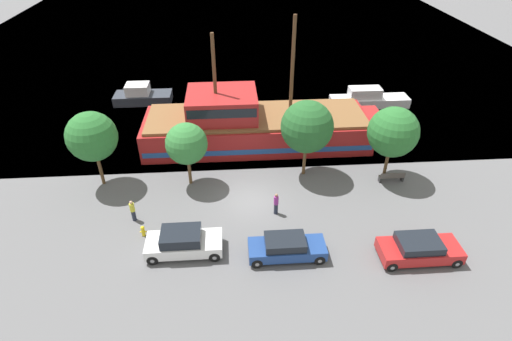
{
  "coord_description": "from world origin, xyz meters",
  "views": [
    {
      "loc": [
        -1.24,
        -22.16,
        17.69
      ],
      "look_at": [
        0.48,
        2.0,
        1.2
      ],
      "focal_mm": 28.0,
      "sensor_mm": 36.0,
      "label": 1
    }
  ],
  "objects_px": {
    "moored_boat_dockside": "(142,96)",
    "bench_promenade_east": "(392,177)",
    "pedestrian_walking_far": "(276,204)",
    "parked_car_curb_rear": "(419,249)",
    "pedestrian_walking_near": "(133,211)",
    "pirate_ship": "(253,125)",
    "moored_boat_outer": "(368,99)",
    "fire_hydrant": "(143,231)",
    "parked_car_curb_front": "(183,242)",
    "parked_car_curb_mid": "(286,247)"
  },
  "relations": [
    {
      "from": "moored_boat_dockside",
      "to": "moored_boat_outer",
      "type": "xyz_separation_m",
      "value": [
        23.31,
        -2.51,
        -0.02
      ]
    },
    {
      "from": "parked_car_curb_front",
      "to": "parked_car_curb_rear",
      "type": "xyz_separation_m",
      "value": [
        13.85,
        -1.47,
        -0.06
      ]
    },
    {
      "from": "moored_boat_dockside",
      "to": "pedestrian_walking_far",
      "type": "bearing_deg",
      "value": -57.67
    },
    {
      "from": "pedestrian_walking_far",
      "to": "bench_promenade_east",
      "type": "bearing_deg",
      "value": 18.44
    },
    {
      "from": "moored_boat_outer",
      "to": "fire_hydrant",
      "type": "height_order",
      "value": "moored_boat_outer"
    },
    {
      "from": "parked_car_curb_rear",
      "to": "moored_boat_dockside",
      "type": "bearing_deg",
      "value": 130.21
    },
    {
      "from": "moored_boat_dockside",
      "to": "bench_promenade_east",
      "type": "bearing_deg",
      "value": -36.94
    },
    {
      "from": "bench_promenade_east",
      "to": "pedestrian_walking_far",
      "type": "relative_size",
      "value": 1.14
    },
    {
      "from": "moored_boat_dockside",
      "to": "bench_promenade_east",
      "type": "relative_size",
      "value": 3.11
    },
    {
      "from": "parked_car_curb_front",
      "to": "pedestrian_walking_far",
      "type": "xyz_separation_m",
      "value": [
        5.92,
        3.17,
        0.05
      ]
    },
    {
      "from": "bench_promenade_east",
      "to": "moored_boat_outer",
      "type": "bearing_deg",
      "value": 80.37
    },
    {
      "from": "bench_promenade_east",
      "to": "pedestrian_walking_far",
      "type": "distance_m",
      "value": 9.61
    },
    {
      "from": "parked_car_curb_front",
      "to": "parked_car_curb_mid",
      "type": "xyz_separation_m",
      "value": [
        6.09,
        -0.78,
        -0.08
      ]
    },
    {
      "from": "moored_boat_dockside",
      "to": "pedestrian_walking_far",
      "type": "height_order",
      "value": "moored_boat_dockside"
    },
    {
      "from": "parked_car_curb_front",
      "to": "fire_hydrant",
      "type": "height_order",
      "value": "parked_car_curb_front"
    },
    {
      "from": "bench_promenade_east",
      "to": "pedestrian_walking_far",
      "type": "height_order",
      "value": "pedestrian_walking_far"
    },
    {
      "from": "parked_car_curb_front",
      "to": "parked_car_curb_rear",
      "type": "relative_size",
      "value": 0.96
    },
    {
      "from": "moored_boat_dockside",
      "to": "parked_car_curb_rear",
      "type": "xyz_separation_m",
      "value": [
        19.87,
        -23.51,
        -0.02
      ]
    },
    {
      "from": "parked_car_curb_front",
      "to": "pedestrian_walking_near",
      "type": "xyz_separation_m",
      "value": [
        -3.54,
        3.16,
        0.02
      ]
    },
    {
      "from": "moored_boat_outer",
      "to": "fire_hydrant",
      "type": "xyz_separation_m",
      "value": [
        -19.98,
        -17.92,
        -0.31
      ]
    },
    {
      "from": "moored_boat_dockside",
      "to": "moored_boat_outer",
      "type": "relative_size",
      "value": 0.73
    },
    {
      "from": "fire_hydrant",
      "to": "pedestrian_walking_near",
      "type": "xyz_separation_m",
      "value": [
        -0.85,
        1.55,
        0.39
      ]
    },
    {
      "from": "parked_car_curb_front",
      "to": "fire_hydrant",
      "type": "bearing_deg",
      "value": 149.09
    },
    {
      "from": "moored_boat_outer",
      "to": "pedestrian_walking_far",
      "type": "xyz_separation_m",
      "value": [
        -11.37,
        -16.36,
        0.11
      ]
    },
    {
      "from": "moored_boat_dockside",
      "to": "pedestrian_walking_near",
      "type": "xyz_separation_m",
      "value": [
        2.48,
        -18.88,
        0.06
      ]
    },
    {
      "from": "fire_hydrant",
      "to": "parked_car_curb_front",
      "type": "bearing_deg",
      "value": -30.91
    },
    {
      "from": "pedestrian_walking_far",
      "to": "fire_hydrant",
      "type": "bearing_deg",
      "value": -169.73
    },
    {
      "from": "moored_boat_dockside",
      "to": "bench_promenade_east",
      "type": "xyz_separation_m",
      "value": [
        21.05,
        -15.83,
        -0.3
      ]
    },
    {
      "from": "parked_car_curb_front",
      "to": "fire_hydrant",
      "type": "relative_size",
      "value": 5.92
    },
    {
      "from": "fire_hydrant",
      "to": "pedestrian_walking_far",
      "type": "bearing_deg",
      "value": 10.27
    },
    {
      "from": "moored_boat_outer",
      "to": "pedestrian_walking_far",
      "type": "relative_size",
      "value": 4.83
    },
    {
      "from": "pirate_ship",
      "to": "pedestrian_walking_far",
      "type": "distance_m",
      "value": 9.77
    },
    {
      "from": "moored_boat_outer",
      "to": "bench_promenade_east",
      "type": "xyz_separation_m",
      "value": [
        -2.26,
        -13.32,
        -0.28
      ]
    },
    {
      "from": "pedestrian_walking_near",
      "to": "fire_hydrant",
      "type": "bearing_deg",
      "value": -61.17
    },
    {
      "from": "pirate_ship",
      "to": "parked_car_curb_rear",
      "type": "bearing_deg",
      "value": -58.24
    },
    {
      "from": "pirate_ship",
      "to": "pedestrian_walking_near",
      "type": "bearing_deg",
      "value": -131.33
    },
    {
      "from": "parked_car_curb_mid",
      "to": "fire_hydrant",
      "type": "xyz_separation_m",
      "value": [
        -8.78,
        2.39,
        -0.3
      ]
    },
    {
      "from": "parked_car_curb_front",
      "to": "pedestrian_walking_far",
      "type": "relative_size",
      "value": 2.74
    },
    {
      "from": "pirate_ship",
      "to": "moored_boat_dockside",
      "type": "distance_m",
      "value": 14.37
    },
    {
      "from": "parked_car_curb_front",
      "to": "moored_boat_dockside",
      "type": "bearing_deg",
      "value": 105.29
    },
    {
      "from": "parked_car_curb_front",
      "to": "parked_car_curb_mid",
      "type": "height_order",
      "value": "parked_car_curb_front"
    },
    {
      "from": "moored_boat_outer",
      "to": "pedestrian_walking_far",
      "type": "distance_m",
      "value": 19.92
    },
    {
      "from": "parked_car_curb_mid",
      "to": "parked_car_curb_front",
      "type": "bearing_deg",
      "value": 172.67
    },
    {
      "from": "pirate_ship",
      "to": "bench_promenade_east",
      "type": "distance_m",
      "value": 12.11
    },
    {
      "from": "parked_car_curb_mid",
      "to": "parked_car_curb_rear",
      "type": "relative_size",
      "value": 0.97
    },
    {
      "from": "pirate_ship",
      "to": "parked_car_curb_mid",
      "type": "distance_m",
      "value": 13.72
    },
    {
      "from": "parked_car_curb_rear",
      "to": "bench_promenade_east",
      "type": "bearing_deg",
      "value": 81.28
    },
    {
      "from": "moored_boat_dockside",
      "to": "pedestrian_walking_near",
      "type": "bearing_deg",
      "value": -82.51
    },
    {
      "from": "parked_car_curb_rear",
      "to": "fire_hydrant",
      "type": "height_order",
      "value": "parked_car_curb_rear"
    },
    {
      "from": "pirate_ship",
      "to": "moored_boat_outer",
      "type": "distance_m",
      "value": 14.03
    }
  ]
}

